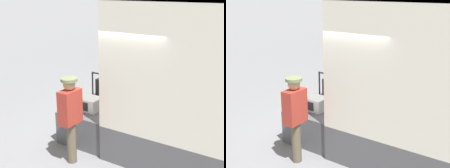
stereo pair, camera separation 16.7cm
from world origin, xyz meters
The scene contains 5 objects.
ground_plane centered at (0.00, 0.00, 0.00)m, with size 160.00×160.00×0.00m, color slate.
tailgate_deck centered at (-0.59, 0.00, 0.35)m, with size 1.17×2.06×0.71m, color #4C4C51.
microwave centered at (-0.66, -0.51, 0.84)m, with size 0.50×0.41×0.27m.
portable_generator centered at (-0.66, 0.34, 0.95)m, with size 0.75×0.47×0.63m.
worker_person centered at (-0.40, -1.44, 1.02)m, with size 0.30×0.44×1.67m.
Camera 2 is at (3.23, -5.39, 3.22)m, focal length 50.00 mm.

